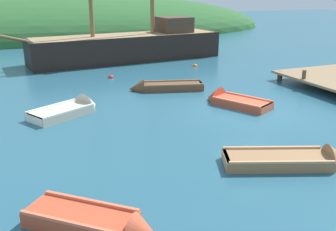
% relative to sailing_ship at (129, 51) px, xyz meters
% --- Properties ---
extents(ground_plane, '(120.00, 120.00, 0.00)m').
position_rel_sailing_ship_xyz_m(ground_plane, '(1.27, -13.66, -0.69)').
color(ground_plane, '#285B70').
extents(shore_hill, '(55.44, 22.89, 8.79)m').
position_rel_sailing_ship_xyz_m(shore_hill, '(-3.97, 20.10, -0.69)').
color(shore_hill, '#2D602D').
rests_on(shore_hill, ground).
extents(sailing_ship, '(16.33, 4.39, 11.42)m').
position_rel_sailing_ship_xyz_m(sailing_ship, '(0.00, 0.00, 0.00)').
color(sailing_ship, black).
rests_on(sailing_ship, ground).
extents(rowboat_near_dock, '(2.41, 3.25, 1.14)m').
position_rel_sailing_ship_xyz_m(rowboat_near_dock, '(0.97, -12.28, -0.59)').
color(rowboat_near_dock, '#C64C2D').
rests_on(rowboat_near_dock, ground).
extents(rowboat_far, '(3.88, 1.98, 0.98)m').
position_rel_sailing_ship_xyz_m(rowboat_far, '(-0.97, -8.76, -0.58)').
color(rowboat_far, brown).
rests_on(rowboat_far, ground).
extents(rowboat_outer_left, '(3.28, 2.52, 1.18)m').
position_rel_sailing_ship_xyz_m(rowboat_outer_left, '(-5.85, -10.87, -0.58)').
color(rowboat_outer_left, beige).
rests_on(rowboat_outer_left, ground).
extents(rowboat_center, '(3.93, 2.40, 1.06)m').
position_rel_sailing_ship_xyz_m(rowboat_center, '(-0.49, -18.38, -0.59)').
color(rowboat_center, '#9E7047').
rests_on(rowboat_center, ground).
extents(rowboat_outer_right, '(2.90, 2.76, 0.92)m').
position_rel_sailing_ship_xyz_m(rowboat_outer_right, '(-6.64, -19.32, -0.56)').
color(rowboat_outer_right, '#C64C2D').
rests_on(rowboat_outer_right, ground).
extents(buoy_orange, '(0.34, 0.34, 0.34)m').
position_rel_sailing_ship_xyz_m(buoy_orange, '(3.33, -3.91, -0.69)').
color(buoy_orange, orange).
rests_on(buoy_orange, ground).
extents(buoy_red, '(0.33, 0.33, 0.33)m').
position_rel_sailing_ship_xyz_m(buoy_red, '(-2.69, -5.09, -0.69)').
color(buoy_red, red).
rests_on(buoy_red, ground).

